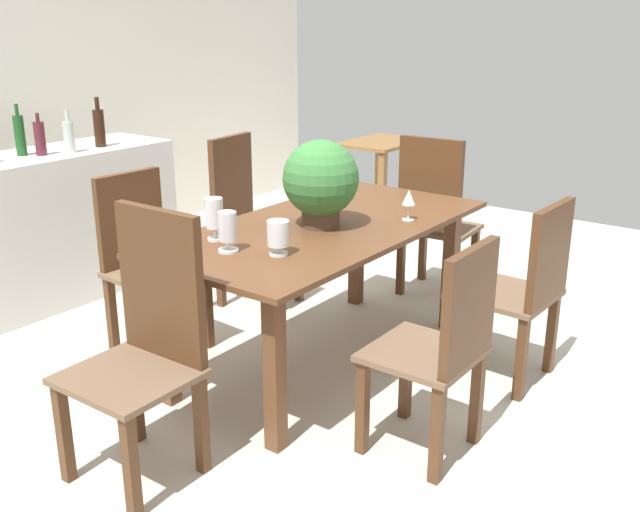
{
  "coord_description": "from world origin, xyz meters",
  "views": [
    {
      "loc": [
        -2.77,
        -2.17,
        1.72
      ],
      "look_at": [
        0.08,
        -0.05,
        0.54
      ],
      "focal_mm": 40.84,
      "sensor_mm": 36.0,
      "label": 1
    }
  ],
  "objects_px": {
    "chair_near_left": "(444,343)",
    "crystal_vase_right": "(228,229)",
    "chair_near_right": "(525,284)",
    "crystal_vase_left": "(214,215)",
    "crystal_vase_center_near": "(278,235)",
    "kitchen_counter": "(54,226)",
    "chair_far_left": "(144,254)",
    "wine_glass": "(409,199)",
    "chair_head_end": "(148,335)",
    "wine_bottle_amber": "(99,127)",
    "dining_table": "(324,245)",
    "wine_bottle_dark": "(40,138)",
    "chair_foot_end": "(434,212)",
    "flower_centerpiece": "(321,181)",
    "side_table": "(381,169)",
    "wine_bottle_clear": "(20,135)",
    "chair_far_right": "(245,216)",
    "wine_bottle_tall": "(69,136)"
  },
  "relations": [
    {
      "from": "chair_near_left",
      "to": "crystal_vase_right",
      "type": "relative_size",
      "value": 5.07
    },
    {
      "from": "chair_near_right",
      "to": "crystal_vase_left",
      "type": "xyz_separation_m",
      "value": [
        -0.91,
        1.13,
        0.36
      ]
    },
    {
      "from": "crystal_vase_center_near",
      "to": "kitchen_counter",
      "type": "distance_m",
      "value": 2.09
    },
    {
      "from": "chair_far_left",
      "to": "wine_glass",
      "type": "bearing_deg",
      "value": -55.31
    },
    {
      "from": "chair_head_end",
      "to": "kitchen_counter",
      "type": "xyz_separation_m",
      "value": [
        0.89,
        1.92,
        -0.1
      ]
    },
    {
      "from": "kitchen_counter",
      "to": "chair_far_left",
      "type": "bearing_deg",
      "value": -98.45
    },
    {
      "from": "kitchen_counter",
      "to": "wine_bottle_amber",
      "type": "distance_m",
      "value": 0.68
    },
    {
      "from": "crystal_vase_left",
      "to": "kitchen_counter",
      "type": "relative_size",
      "value": 0.13
    },
    {
      "from": "chair_far_left",
      "to": "crystal_vase_right",
      "type": "relative_size",
      "value": 5.25
    },
    {
      "from": "dining_table",
      "to": "wine_glass",
      "type": "height_order",
      "value": "wine_glass"
    },
    {
      "from": "wine_bottle_dark",
      "to": "chair_foot_end",
      "type": "bearing_deg",
      "value": -52.15
    },
    {
      "from": "chair_near_left",
      "to": "chair_far_left",
      "type": "bearing_deg",
      "value": -90.1
    },
    {
      "from": "chair_far_left",
      "to": "crystal_vase_left",
      "type": "xyz_separation_m",
      "value": [
        -0.11,
        -0.64,
        0.34
      ]
    },
    {
      "from": "flower_centerpiece",
      "to": "crystal_vase_left",
      "type": "bearing_deg",
      "value": 151.8
    },
    {
      "from": "wine_bottle_amber",
      "to": "side_table",
      "type": "xyz_separation_m",
      "value": [
        1.88,
        -0.92,
        -0.46
      ]
    },
    {
      "from": "crystal_vase_left",
      "to": "kitchen_counter",
      "type": "height_order",
      "value": "crystal_vase_left"
    },
    {
      "from": "chair_far_left",
      "to": "side_table",
      "type": "relative_size",
      "value": 1.18
    },
    {
      "from": "wine_bottle_amber",
      "to": "crystal_vase_left",
      "type": "bearing_deg",
      "value": -110.6
    },
    {
      "from": "crystal_vase_center_near",
      "to": "side_table",
      "type": "distance_m",
      "value": 2.68
    },
    {
      "from": "side_table",
      "to": "chair_foot_end",
      "type": "bearing_deg",
      "value": -132.34
    },
    {
      "from": "wine_bottle_amber",
      "to": "wine_bottle_dark",
      "type": "distance_m",
      "value": 0.4
    },
    {
      "from": "crystal_vase_right",
      "to": "dining_table",
      "type": "bearing_deg",
      "value": -7.63
    },
    {
      "from": "wine_bottle_amber",
      "to": "wine_bottle_clear",
      "type": "distance_m",
      "value": 0.49
    },
    {
      "from": "chair_foot_end",
      "to": "chair_head_end",
      "type": "relative_size",
      "value": 0.99
    },
    {
      "from": "crystal_vase_center_near",
      "to": "kitchen_counter",
      "type": "xyz_separation_m",
      "value": [
        0.25,
        2.04,
        -0.37
      ]
    },
    {
      "from": "wine_bottle_amber",
      "to": "flower_centerpiece",
      "type": "bearing_deg",
      "value": -93.82
    },
    {
      "from": "chair_near_left",
      "to": "side_table",
      "type": "relative_size",
      "value": 1.14
    },
    {
      "from": "chair_head_end",
      "to": "crystal_vase_center_near",
      "type": "distance_m",
      "value": 0.7
    },
    {
      "from": "wine_bottle_clear",
      "to": "chair_far_right",
      "type": "bearing_deg",
      "value": -53.32
    },
    {
      "from": "crystal_vase_left",
      "to": "wine_bottle_amber",
      "type": "height_order",
      "value": "wine_bottle_amber"
    },
    {
      "from": "kitchen_counter",
      "to": "wine_bottle_tall",
      "type": "distance_m",
      "value": 0.58
    },
    {
      "from": "crystal_vase_right",
      "to": "wine_bottle_dark",
      "type": "bearing_deg",
      "value": 80.92
    },
    {
      "from": "crystal_vase_left",
      "to": "crystal_vase_right",
      "type": "distance_m",
      "value": 0.19
    },
    {
      "from": "chair_head_end",
      "to": "wine_bottle_dark",
      "type": "bearing_deg",
      "value": 155.19
    },
    {
      "from": "wine_glass",
      "to": "wine_bottle_clear",
      "type": "distance_m",
      "value": 2.35
    },
    {
      "from": "crystal_vase_left",
      "to": "kitchen_counter",
      "type": "xyz_separation_m",
      "value": [
        0.26,
        1.67,
        -0.4
      ]
    },
    {
      "from": "dining_table",
      "to": "crystal_vase_right",
      "type": "relative_size",
      "value": 10.05
    },
    {
      "from": "crystal_vase_right",
      "to": "wine_bottle_tall",
      "type": "height_order",
      "value": "wine_bottle_tall"
    },
    {
      "from": "wine_bottle_dark",
      "to": "side_table",
      "type": "relative_size",
      "value": 0.31
    },
    {
      "from": "wine_glass",
      "to": "kitchen_counter",
      "type": "bearing_deg",
      "value": 104.29
    },
    {
      "from": "chair_head_end",
      "to": "wine_bottle_clear",
      "type": "xyz_separation_m",
      "value": [
        0.75,
        1.94,
        0.48
      ]
    },
    {
      "from": "chair_foot_end",
      "to": "crystal_vase_center_near",
      "type": "distance_m",
      "value": 1.67
    },
    {
      "from": "chair_far_right",
      "to": "wine_bottle_tall",
      "type": "distance_m",
      "value": 1.16
    },
    {
      "from": "chair_far_right",
      "to": "crystal_vase_right",
      "type": "height_order",
      "value": "chair_far_right"
    },
    {
      "from": "side_table",
      "to": "chair_near_right",
      "type": "bearing_deg",
      "value": -131.18
    },
    {
      "from": "chair_far_left",
      "to": "kitchen_counter",
      "type": "distance_m",
      "value": 1.05
    },
    {
      "from": "flower_centerpiece",
      "to": "wine_bottle_amber",
      "type": "xyz_separation_m",
      "value": [
        0.12,
        1.83,
        0.08
      ]
    },
    {
      "from": "chair_near_right",
      "to": "dining_table",
      "type": "bearing_deg",
      "value": -63.69
    },
    {
      "from": "flower_centerpiece",
      "to": "crystal_vase_center_near",
      "type": "relative_size",
      "value": 2.77
    },
    {
      "from": "wine_bottle_clear",
      "to": "chair_head_end",
      "type": "bearing_deg",
      "value": -111.05
    }
  ]
}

